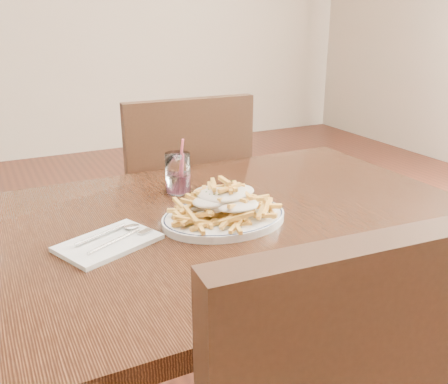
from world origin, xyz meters
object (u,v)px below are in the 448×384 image
table (220,249)px  fries_plate (224,218)px  chair_far (182,207)px  loaded_fries (224,199)px  water_glass (178,176)px

table → fries_plate: fries_plate is taller
chair_far → loaded_fries: bearing=-103.4°
loaded_fries → water_glass: size_ratio=1.87×
table → fries_plate: size_ratio=3.59×
loaded_fries → water_glass: (-0.02, 0.22, -0.01)m
loaded_fries → water_glass: 0.22m
loaded_fries → table: bearing=83.0°
fries_plate → loaded_fries: 0.04m
water_glass → table: bearing=-83.6°
chair_far → loaded_fries: size_ratio=3.55×
table → chair_far: bearing=76.3°
loaded_fries → water_glass: water_glass is taller
chair_far → water_glass: (-0.17, -0.42, 0.27)m
chair_far → table: bearing=-103.7°
fries_plate → water_glass: bearing=94.8°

